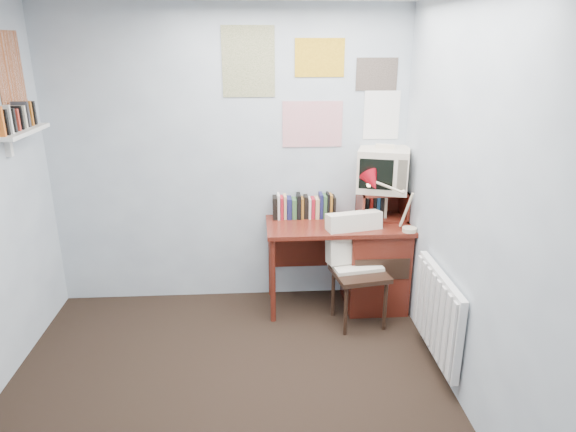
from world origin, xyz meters
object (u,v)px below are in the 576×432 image
(tv_riser, at_px, (382,204))
(radiator, at_px, (438,313))
(crt_tv, at_px, (384,167))
(desk_chair, at_px, (360,274))
(desk, at_px, (368,262))
(wall_shelf, at_px, (18,132))
(desk_lamp, at_px, (411,206))

(tv_riser, bearing_deg, radiator, -80.72)
(radiator, bearing_deg, crt_tv, 99.12)
(desk_chair, bearing_deg, desk, 56.18)
(radiator, xyz_separation_m, wall_shelf, (-2.86, 0.55, 1.20))
(wall_shelf, bearing_deg, radiator, -10.89)
(desk_lamp, relative_size, crt_tv, 1.02)
(desk_lamp, height_order, wall_shelf, wall_shelf)
(desk_chair, xyz_separation_m, tv_riser, (0.25, 0.42, 0.45))
(desk, height_order, desk_chair, desk_chair)
(crt_tv, bearing_deg, wall_shelf, -152.18)
(desk_chair, relative_size, radiator, 1.10)
(desk_chair, height_order, radiator, desk_chair)
(tv_riser, height_order, crt_tv, crt_tv)
(desk_lamp, bearing_deg, desk, 144.33)
(crt_tv, bearing_deg, desk, -115.17)
(radiator, bearing_deg, desk_chair, 124.16)
(desk, bearing_deg, radiator, -72.76)
(desk_chair, bearing_deg, desk_lamp, 2.06)
(tv_riser, bearing_deg, desk_chair, -121.49)
(desk, height_order, radiator, desk)
(desk, xyz_separation_m, desk_chair, (-0.14, -0.30, 0.03))
(crt_tv, distance_m, wall_shelf, 2.77)
(desk, bearing_deg, wall_shelf, -171.60)
(desk, bearing_deg, tv_riser, 42.96)
(desk_lamp, height_order, crt_tv, crt_tv)
(wall_shelf, bearing_deg, desk, 8.40)
(desk, distance_m, wall_shelf, 2.87)
(tv_riser, bearing_deg, desk_lamp, -65.56)
(tv_riser, bearing_deg, crt_tv, 90.30)
(desk, relative_size, crt_tv, 2.92)
(crt_tv, bearing_deg, desk_lamp, -49.70)
(tv_riser, xyz_separation_m, radiator, (0.17, -1.04, -0.47))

